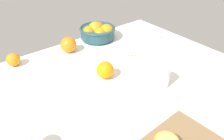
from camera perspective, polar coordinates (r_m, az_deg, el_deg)
The scene contains 8 objects.
ground_plane at distance 106.92cm, azimuth 1.81°, elevation -3.63°, with size 124.91×101.95×3.00cm, color white.
fruit_bowl at distance 143.29cm, azimuth -3.44°, elevation 9.37°, with size 21.83×21.83×10.84cm.
juice_glass at distance 103.86cm, azimuth 11.71°, elevation -1.63°, with size 8.09×8.09×9.86cm.
loose_orange_0 at distance 106.95cm, azimuth -1.68°, elevation 0.00°, with size 8.09×8.09×8.09cm, color orange.
loose_orange_1 at distance 126.32cm, azimuth -23.07°, elevation 2.35°, with size 6.73×6.73×6.73cm, color orange.
loose_orange_2 at distance 130.70cm, azimuth -10.64°, elevation 6.11°, with size 8.72×8.72×8.72cm, color orange.
spoon at distance 151.93cm, azimuth 11.65°, elevation 8.29°, with size 12.27×8.43×1.00cm.
herb_sprig_0 at distance 127.09cm, azimuth 4.75°, elevation 3.68°, with size 5.50×4.53×0.95cm.
Camera 1 is at (-55.77, -65.25, 62.26)cm, focal length 37.25 mm.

